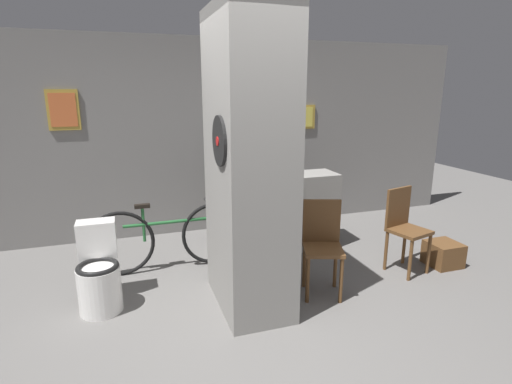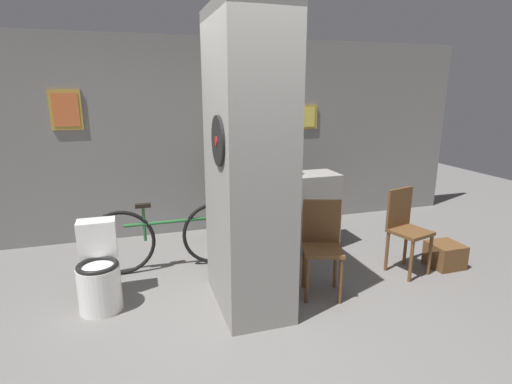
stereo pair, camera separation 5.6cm
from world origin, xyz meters
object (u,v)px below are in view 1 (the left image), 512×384
Objects in this scene: toilet at (99,274)px; bicycle at (169,237)px; chair_by_doorway at (404,226)px; chair_near_pillar at (322,243)px; bottle_tall at (294,165)px.

bicycle is (0.69, 0.62, 0.04)m from toilet.
chair_by_doorway is 0.53× the size of bicycle.
chair_near_pillar is at bearing -35.79° from bicycle.
bottle_tall reaches higher than toilet.
bottle_tall is (0.17, 1.10, 0.55)m from chair_near_pillar.
chair_by_doorway is 1.42m from bottle_tall.
toilet is 3.13m from chair_by_doorway.
chair_near_pillar is 2.80× the size of bottle_tall.
chair_near_pillar is 1.09m from chair_by_doorway.
chair_by_doorway is at bearing -3.62° from toilet.
bottle_tall is (-0.91, 0.94, 0.55)m from chair_by_doorway.
chair_near_pillar is at bearing -9.97° from toilet.
bottle_tall reaches higher than chair_near_pillar.
toilet is 2.45m from bottle_tall.
chair_by_doorway is 2.80× the size of bottle_tall.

